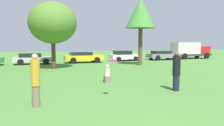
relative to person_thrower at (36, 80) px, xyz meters
name	(u,v)px	position (x,y,z in m)	size (l,w,h in m)	color
person_thrower	(36,80)	(0.00, 0.00, 0.00)	(0.33, 0.33, 1.94)	#726651
person_catcher	(176,71)	(6.50, 0.35, -0.03)	(0.38, 0.38, 1.90)	#191E33
frisbee	(114,60)	(3.08, 0.06, 0.61)	(0.29, 0.28, 0.12)	#F21E72
bystander_sitting	(107,75)	(4.19, 3.70, -0.54)	(0.39, 0.32, 1.07)	#726651
tree_1	(53,23)	(2.18, 11.99, 3.10)	(4.23, 4.23, 5.95)	#473323
tree_2	(141,14)	(11.11, 12.16, 4.38)	(3.13, 3.13, 7.01)	brown
parked_car_silver	(32,58)	(0.60, 17.41, -0.34)	(4.19, 2.00, 1.22)	#B2B2B7
parked_car_yellow	(83,57)	(6.24, 17.16, -0.30)	(4.57, 2.17, 1.28)	gold
parked_car_white	(124,56)	(11.92, 17.90, -0.31)	(3.90, 2.14, 1.33)	silver
parked_car_grey	(163,55)	(17.58, 17.40, -0.30)	(4.44, 2.11, 1.27)	slate
delivery_truck_red	(189,50)	(22.65, 17.91, 0.32)	(6.36, 2.47, 2.41)	#2D2D33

